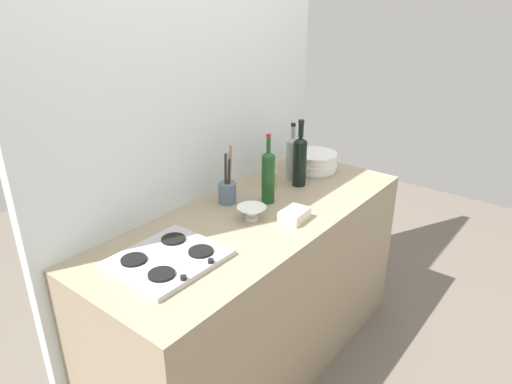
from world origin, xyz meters
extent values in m
plane|color=#6B6056|center=(0.00, 0.00, 0.00)|extent=(6.00, 6.00, 0.00)
cube|color=tan|center=(0.00, 0.00, 0.45)|extent=(1.80, 0.70, 0.90)
cube|color=silver|center=(0.00, 0.38, 1.22)|extent=(1.90, 0.06, 2.43)
cube|color=#B2B2B7|center=(-0.55, 0.02, 0.91)|extent=(0.42, 0.36, 0.02)
cylinder|color=black|center=(-0.66, -0.07, 0.93)|extent=(0.10, 0.10, 0.01)
cylinder|color=black|center=(-0.45, -0.07, 0.93)|extent=(0.10, 0.10, 0.01)
cylinder|color=black|center=(-0.66, 0.10, 0.93)|extent=(0.10, 0.10, 0.01)
cylinder|color=black|center=(-0.45, 0.10, 0.93)|extent=(0.10, 0.10, 0.01)
cylinder|color=black|center=(-0.62, -0.15, 0.93)|extent=(0.02, 0.02, 0.02)
cylinder|color=black|center=(-0.48, -0.15, 0.93)|extent=(0.02, 0.02, 0.02)
cylinder|color=white|center=(0.68, 0.09, 0.91)|extent=(0.26, 0.26, 0.01)
cylinder|color=white|center=(0.67, 0.09, 0.92)|extent=(0.26, 0.26, 0.01)
cylinder|color=white|center=(0.68, 0.09, 0.93)|extent=(0.26, 0.26, 0.01)
cylinder|color=white|center=(0.68, 0.08, 0.95)|extent=(0.26, 0.26, 0.01)
cylinder|color=white|center=(0.67, 0.09, 0.96)|extent=(0.26, 0.26, 0.01)
cylinder|color=white|center=(0.68, 0.09, 0.97)|extent=(0.26, 0.26, 0.01)
cylinder|color=white|center=(0.68, 0.09, 0.98)|extent=(0.26, 0.26, 0.01)
cylinder|color=white|center=(0.68, 0.09, 1.00)|extent=(0.26, 0.26, 0.01)
cylinder|color=white|center=(0.67, 0.09, 1.01)|extent=(0.26, 0.26, 0.01)
cylinder|color=gray|center=(0.49, 0.13, 1.01)|extent=(0.07, 0.07, 0.23)
cone|color=gray|center=(0.49, 0.13, 1.14)|extent=(0.07, 0.07, 0.02)
cylinder|color=gray|center=(0.49, 0.13, 1.18)|extent=(0.02, 0.02, 0.06)
cylinder|color=black|center=(0.49, 0.13, 1.22)|extent=(0.03, 0.03, 0.02)
cylinder|color=#19471E|center=(0.15, 0.04, 1.03)|extent=(0.07, 0.07, 0.25)
cone|color=#19471E|center=(0.15, 0.04, 1.16)|extent=(0.07, 0.07, 0.02)
cylinder|color=#19471E|center=(0.15, 0.04, 1.21)|extent=(0.02, 0.02, 0.07)
cylinder|color=#B21E1E|center=(0.15, 0.04, 1.25)|extent=(0.02, 0.02, 0.02)
cylinder|color=black|center=(0.44, 0.04, 1.03)|extent=(0.07, 0.07, 0.25)
cone|color=black|center=(0.44, 0.04, 1.17)|extent=(0.07, 0.07, 0.03)
cylinder|color=black|center=(0.44, 0.04, 1.22)|extent=(0.03, 0.03, 0.08)
cylinder|color=black|center=(0.44, 0.04, 1.26)|extent=(0.03, 0.03, 0.02)
cylinder|color=white|center=(-0.05, -0.02, 0.91)|extent=(0.06, 0.06, 0.01)
cone|color=white|center=(-0.05, -0.02, 0.94)|extent=(0.14, 0.14, 0.06)
cube|color=silver|center=(0.06, -0.18, 0.93)|extent=(0.15, 0.11, 0.05)
cylinder|color=slate|center=(0.02, 0.20, 0.95)|extent=(0.09, 0.09, 0.11)
cylinder|color=#262626|center=(0.01, 0.18, 1.05)|extent=(0.02, 0.04, 0.20)
cylinder|color=#262626|center=(0.01, 0.20, 1.05)|extent=(0.04, 0.03, 0.22)
cylinder|color=#B7B7B2|center=(0.03, 0.20, 1.06)|extent=(0.03, 0.01, 0.23)
cylinder|color=#997247|center=(0.04, 0.20, 1.07)|extent=(0.01, 0.03, 0.27)
cylinder|color=gold|center=(0.32, 0.15, 0.94)|extent=(0.06, 0.06, 0.08)
cylinder|color=beige|center=(0.32, 0.15, 0.99)|extent=(0.06, 0.06, 0.01)
camera|label=1|loc=(-1.59, -1.25, 1.91)|focal=32.66mm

